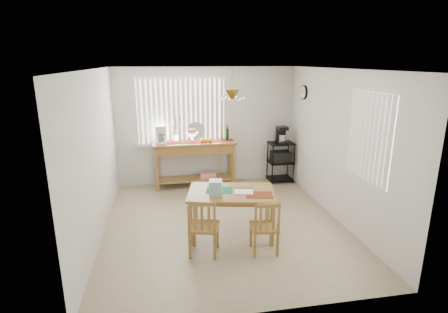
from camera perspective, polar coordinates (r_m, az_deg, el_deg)
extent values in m
cube|color=tan|center=(6.16, -0.03, -10.91)|extent=(4.00, 4.50, 0.01)
cube|color=silver|center=(7.92, -2.93, 5.03)|extent=(4.00, 0.10, 2.60)
cube|color=silver|center=(3.58, 6.45, -8.22)|extent=(4.00, 0.10, 2.60)
cube|color=silver|center=(5.73, -20.67, -0.03)|extent=(0.10, 4.50, 2.60)
cube|color=silver|center=(6.37, 18.44, 1.68)|extent=(0.10, 4.50, 2.60)
cube|color=white|center=(5.52, -0.03, 14.62)|extent=(4.00, 4.50, 0.10)
cube|color=white|center=(7.77, -6.97, 7.34)|extent=(1.90, 0.01, 1.40)
cube|color=white|center=(7.76, -13.64, 7.02)|extent=(0.07, 0.03, 1.40)
cube|color=white|center=(7.76, -12.86, 7.06)|extent=(0.07, 0.03, 1.40)
cube|color=white|center=(7.75, -12.08, 7.10)|extent=(0.07, 0.03, 1.40)
cube|color=white|center=(7.75, -11.29, 7.14)|extent=(0.07, 0.03, 1.40)
cube|color=white|center=(7.75, -10.50, 7.18)|extent=(0.07, 0.03, 1.40)
cube|color=white|center=(7.75, -9.72, 7.22)|extent=(0.07, 0.03, 1.40)
cube|color=white|center=(7.75, -8.93, 7.25)|extent=(0.07, 0.03, 1.40)
cube|color=white|center=(7.75, -8.15, 7.29)|extent=(0.07, 0.03, 1.40)
cube|color=white|center=(7.75, -7.36, 7.32)|extent=(0.07, 0.03, 1.40)
cube|color=white|center=(7.76, -6.58, 7.35)|extent=(0.07, 0.03, 1.40)
cube|color=white|center=(7.77, -5.79, 7.38)|extent=(0.07, 0.03, 1.40)
cube|color=white|center=(7.78, -5.01, 7.41)|extent=(0.07, 0.03, 1.40)
cube|color=white|center=(7.79, -4.23, 7.43)|extent=(0.07, 0.03, 1.40)
cube|color=white|center=(7.80, -3.45, 7.46)|extent=(0.07, 0.03, 1.40)
cube|color=white|center=(7.81, -2.68, 7.48)|extent=(0.07, 0.03, 1.40)
cube|color=white|center=(7.82, -1.91, 7.51)|extent=(0.07, 0.03, 1.40)
cube|color=white|center=(7.84, -1.13, 7.53)|extent=(0.07, 0.03, 1.40)
cube|color=white|center=(7.86, -0.37, 7.55)|extent=(0.07, 0.03, 1.40)
cube|color=white|center=(7.88, -6.79, 2.06)|extent=(1.98, 0.06, 0.06)
cube|color=white|center=(7.67, -7.14, 12.72)|extent=(1.98, 0.06, 0.06)
cube|color=white|center=(5.52, 22.61, 2.97)|extent=(0.01, 1.10, 1.30)
cube|color=white|center=(5.11, 25.43, 1.74)|extent=(0.03, 0.07, 1.30)
cube|color=white|center=(5.20, 24.74, 2.03)|extent=(0.03, 0.07, 1.30)
cube|color=white|center=(5.29, 24.08, 2.31)|extent=(0.03, 0.07, 1.30)
cube|color=white|center=(5.38, 23.44, 2.58)|extent=(0.03, 0.07, 1.30)
cube|color=white|center=(5.47, 22.82, 2.84)|extent=(0.03, 0.07, 1.30)
cube|color=white|center=(5.56, 22.22, 3.09)|extent=(0.03, 0.07, 1.30)
cube|color=white|center=(5.65, 21.64, 3.33)|extent=(0.03, 0.07, 1.30)
cube|color=white|center=(5.74, 21.08, 3.57)|extent=(0.03, 0.07, 1.30)
cube|color=white|center=(5.83, 20.53, 3.80)|extent=(0.03, 0.07, 1.30)
cube|color=white|center=(5.93, 20.00, 4.02)|extent=(0.03, 0.07, 1.30)
cylinder|color=black|center=(7.60, 12.91, 10.17)|extent=(0.04, 0.30, 0.30)
cylinder|color=white|center=(7.60, 12.75, 10.17)|extent=(0.01, 0.25, 0.25)
cylinder|color=olive|center=(5.19, 1.31, 12.13)|extent=(0.01, 0.01, 0.34)
cone|color=olive|center=(5.20, 1.30, 10.15)|extent=(0.24, 0.24, 0.14)
sphere|color=white|center=(5.24, 3.04, 9.51)|extent=(0.05, 0.05, 0.05)
sphere|color=white|center=(5.36, 1.85, 9.66)|extent=(0.05, 0.05, 0.05)
sphere|color=white|center=(5.33, 0.15, 9.63)|extent=(0.05, 0.05, 0.05)
sphere|color=white|center=(5.18, -0.46, 9.46)|extent=(0.05, 0.05, 0.05)
sphere|color=white|center=(5.06, 0.71, 9.32)|extent=(0.05, 0.05, 0.05)
sphere|color=white|center=(5.09, 2.50, 9.34)|extent=(0.05, 0.05, 0.05)
cube|color=olive|center=(7.64, -4.81, 2.20)|extent=(1.79, 0.50, 0.04)
cube|color=olive|center=(7.67, -4.79, 1.31)|extent=(1.72, 0.46, 0.18)
cube|color=olive|center=(7.59, -10.90, -2.82)|extent=(0.07, 0.07, 0.77)
cube|color=olive|center=(7.74, 1.63, -2.19)|extent=(0.07, 0.07, 0.77)
cube|color=olive|center=(7.96, -10.88, -1.95)|extent=(0.07, 0.07, 0.77)
cube|color=olive|center=(8.10, 1.08, -1.37)|extent=(0.07, 0.07, 0.77)
cube|color=olive|center=(7.87, -4.68, -3.60)|extent=(1.66, 0.44, 0.03)
cube|color=red|center=(7.88, -2.66, -2.99)|extent=(0.34, 0.25, 0.11)
cube|color=maroon|center=(7.64, -4.82, 2.39)|extent=(1.70, 0.28, 0.01)
cube|color=white|center=(7.60, -10.21, 2.33)|extent=(0.22, 0.27, 0.06)
cube|color=white|center=(7.66, -10.26, 3.50)|extent=(0.22, 0.09, 0.34)
cube|color=white|center=(7.52, -10.32, 4.70)|extent=(0.22, 0.25, 0.08)
cylinder|color=white|center=(7.55, -10.24, 3.02)|extent=(0.15, 0.15, 0.15)
cylinder|color=white|center=(7.60, -5.23, 2.72)|extent=(0.06, 0.06, 0.11)
cone|color=white|center=(7.58, -5.25, 3.51)|extent=(0.29, 0.29, 0.10)
sphere|color=red|center=(7.56, -4.84, 4.23)|extent=(0.09, 0.09, 0.09)
sphere|color=red|center=(7.61, -5.30, 4.29)|extent=(0.09, 0.09, 0.09)
sphere|color=red|center=(7.55, -5.69, 4.20)|extent=(0.09, 0.09, 0.09)
sphere|color=red|center=(7.50, -5.23, 4.13)|extent=(0.09, 0.09, 0.09)
sphere|color=orange|center=(7.56, -3.58, 2.60)|extent=(0.09, 0.09, 0.09)
sphere|color=orange|center=(7.57, -2.90, 2.63)|extent=(0.09, 0.09, 0.09)
sphere|color=orange|center=(7.58, -2.23, 2.65)|extent=(0.09, 0.09, 0.09)
cylinder|color=silver|center=(7.81, -4.59, 4.17)|extent=(0.40, 0.10, 0.40)
cylinder|color=white|center=(7.65, -7.79, 2.90)|extent=(0.09, 0.09, 0.16)
cylinder|color=#4C3823|center=(7.59, -7.89, 5.34)|extent=(0.10, 0.04, 0.50)
cylinder|color=#4C3823|center=(7.58, -7.89, 5.55)|extent=(0.15, 0.07, 0.54)
cylinder|color=#4C3823|center=(7.59, -7.88, 5.13)|extent=(0.20, 0.09, 0.41)
cylinder|color=#4C3823|center=(7.58, -7.90, 5.76)|extent=(0.06, 0.03, 0.61)
cylinder|color=#4C3823|center=(7.60, -7.87, 5.05)|extent=(0.25, 0.11, 0.35)
cylinder|color=black|center=(7.76, 0.49, 3.61)|extent=(0.08, 0.08, 0.26)
cylinder|color=black|center=(7.73, 0.49, 4.87)|extent=(0.03, 0.03, 0.09)
cylinder|color=black|center=(7.90, 7.93, -1.39)|extent=(0.03, 0.03, 0.92)
cylinder|color=black|center=(8.06, 11.31, -1.19)|extent=(0.03, 0.03, 0.92)
cylinder|color=black|center=(8.26, 7.10, -0.61)|extent=(0.03, 0.03, 0.92)
cylinder|color=black|center=(8.42, 10.36, -0.44)|extent=(0.03, 0.03, 0.92)
cube|color=black|center=(8.04, 9.32, 2.15)|extent=(0.54, 0.43, 0.03)
cube|color=black|center=(8.16, 9.18, -0.90)|extent=(0.54, 0.43, 0.03)
cube|color=black|center=(8.27, 9.07, -3.54)|extent=(0.54, 0.43, 0.03)
cube|color=black|center=(8.12, 9.22, 0.00)|extent=(0.41, 0.33, 0.24)
cube|color=black|center=(8.01, 9.38, 2.41)|extent=(0.22, 0.26, 0.05)
cube|color=black|center=(8.06, 9.22, 3.49)|extent=(0.22, 0.09, 0.33)
cube|color=black|center=(7.95, 9.48, 4.63)|extent=(0.22, 0.24, 0.08)
cylinder|color=silver|center=(7.98, 9.44, 3.08)|extent=(0.14, 0.14, 0.14)
cube|color=olive|center=(5.56, 1.20, -5.90)|extent=(1.50, 1.12, 0.04)
cube|color=olive|center=(5.58, 1.20, -6.37)|extent=(1.39, 1.01, 0.06)
cube|color=olive|center=(5.41, -5.54, -11.13)|extent=(0.08, 0.08, 0.63)
cube|color=olive|center=(5.41, 7.85, -11.24)|extent=(0.08, 0.08, 0.63)
cube|color=olive|center=(6.09, -4.68, -7.97)|extent=(0.08, 0.08, 0.63)
cube|color=olive|center=(6.09, 7.10, -8.06)|extent=(0.08, 0.08, 0.63)
cube|color=#126A4D|center=(5.60, -0.78, -5.49)|extent=(0.46, 0.37, 0.01)
cube|color=maroon|center=(5.43, 5.82, -6.26)|extent=(0.46, 0.37, 0.01)
cube|color=white|center=(5.51, 3.23, -5.79)|extent=(0.33, 0.29, 0.02)
cube|color=black|center=(5.62, 3.19, -5.31)|extent=(0.29, 0.09, 0.03)
cube|color=#87BDC5|center=(5.38, -1.38, -5.10)|extent=(0.23, 0.23, 0.23)
cube|color=olive|center=(5.13, -3.28, -11.38)|extent=(0.50, 0.50, 0.04)
cube|color=olive|center=(5.36, -1.07, -12.71)|extent=(0.05, 0.05, 0.40)
cube|color=olive|center=(5.41, -4.85, -12.52)|extent=(0.05, 0.05, 0.40)
cube|color=olive|center=(5.06, -1.51, -14.57)|extent=(0.05, 0.05, 0.40)
cube|color=olive|center=(5.11, -5.53, -14.34)|extent=(0.05, 0.05, 0.40)
cube|color=olive|center=(4.84, -1.56, -9.90)|extent=(0.04, 0.04, 0.45)
cube|color=olive|center=(4.89, -5.69, -9.70)|extent=(0.04, 0.04, 0.45)
cube|color=olive|center=(4.78, -3.67, -7.70)|extent=(0.36, 0.12, 0.06)
cube|color=olive|center=(4.86, -2.48, -10.09)|extent=(0.04, 0.03, 0.36)
cube|color=olive|center=(4.87, -3.63, -10.04)|extent=(0.04, 0.03, 0.36)
cube|color=olive|center=(4.88, -4.77, -9.98)|extent=(0.04, 0.03, 0.36)
cube|color=olive|center=(5.20, 6.58, -11.38)|extent=(0.41, 0.41, 0.04)
cube|color=olive|center=(5.47, 7.88, -12.42)|extent=(0.04, 0.04, 0.37)
cube|color=olive|center=(5.41, 4.41, -12.65)|extent=(0.04, 0.04, 0.37)
cube|color=olive|center=(5.19, 8.72, -14.08)|extent=(0.04, 0.04, 0.37)
cube|color=olive|center=(5.13, 5.04, -14.36)|extent=(0.04, 0.04, 0.37)
cube|color=olive|center=(4.99, 8.95, -9.80)|extent=(0.03, 0.03, 0.42)
cube|color=olive|center=(4.92, 5.18, -10.03)|extent=(0.03, 0.03, 0.42)
cube|color=olive|center=(4.87, 7.15, -7.99)|extent=(0.35, 0.06, 0.05)
cube|color=olive|center=(4.98, 8.11, -10.07)|extent=(0.04, 0.02, 0.34)
cube|color=olive|center=(4.96, 7.07, -10.14)|extent=(0.04, 0.02, 0.34)
cube|color=olive|center=(4.94, 6.02, -10.21)|extent=(0.04, 0.02, 0.34)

